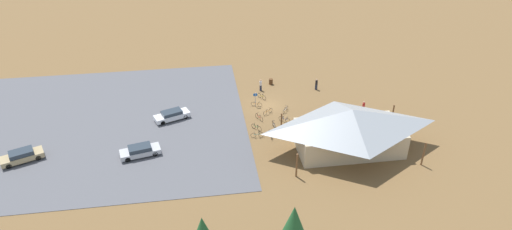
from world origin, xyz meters
name	(u,v)px	position (x,y,z in m)	size (l,w,h in m)	color
ground	(267,105)	(0.00, 0.00, 0.00)	(160.00, 160.00, 0.00)	brown
parking_lot_asphalt	(86,125)	(24.77, 1.89, 0.03)	(42.22, 33.19, 0.05)	#56565B
bike_pavilion	(350,127)	(-8.01, 12.10, 3.18)	(15.36, 9.24, 5.56)	#C6B28E
trash_bin	(271,82)	(-1.74, -6.62, 0.45)	(0.60, 0.60, 0.90)	brown
lot_sign	(255,98)	(1.70, 0.04, 1.41)	(0.56, 0.08, 2.20)	#99999E
pine_far_west	(294,230)	(2.75, 29.13, 4.76)	(3.32, 3.32, 7.28)	brown
bicycle_orange_mid_cluster	(268,112)	(0.28, 2.39, 0.37)	(1.48, 1.08, 0.84)	black
bicycle_red_near_porch	(259,117)	(1.72, 3.78, 0.39)	(0.84, 1.59, 0.90)	black
bicycle_yellow_yard_right	(262,97)	(0.43, -2.08, 0.39)	(1.02, 1.42, 0.89)	black
bicycle_teal_by_bin	(257,135)	(2.59, 8.02, 0.38)	(1.73, 0.48, 0.83)	black
bicycle_silver_near_sign	(274,125)	(0.10, 6.11, 0.40)	(0.48, 1.73, 0.91)	black
bicycle_blue_edge_south	(284,119)	(-1.58, 4.79, 0.38)	(1.38, 1.11, 0.82)	black
bicycle_green_edge_north	(256,127)	(2.44, 6.19, 0.38)	(1.16, 1.28, 0.81)	black
bicycle_white_lone_west	(285,110)	(-2.27, 2.17, 0.36)	(1.02, 1.46, 0.77)	black
bicycle_black_yard_front	(271,134)	(0.88, 8.17, 0.38)	(0.48, 1.74, 0.84)	black
bicycle_orange_yard_left	(256,104)	(1.54, 0.06, 0.35)	(1.52, 0.68, 0.74)	black
car_tan_near_entry	(22,156)	(30.70, 8.99, 0.74)	(4.99, 3.49, 1.38)	tan
car_silver_end_stall	(140,151)	(17.06, 9.87, 0.70)	(4.99, 2.82, 1.28)	#BCBCC1
car_white_mid_lot	(172,115)	(13.41, 1.98, 0.70)	(5.05, 3.34, 1.29)	white
visitor_crossing_yard	(363,107)	(-12.98, 3.85, 0.91)	(0.39, 0.36, 1.74)	#2D3347
visitor_near_lot	(261,85)	(0.18, -4.74, 0.96)	(0.36, 0.36, 1.82)	#2D3347
visitor_at_bikes	(316,84)	(-8.29, -3.83, 0.93)	(0.40, 0.38, 1.77)	#2D3347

